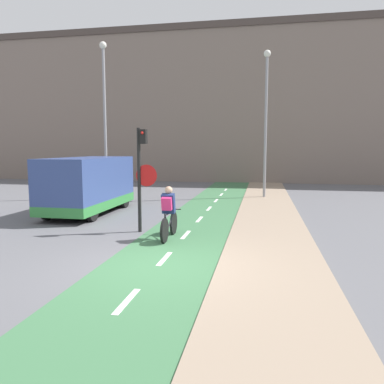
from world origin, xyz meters
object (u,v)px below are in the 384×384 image
object	(u,v)px
traffic_light_pole	(142,168)
street_lamp_sidewalk	(266,110)
street_lamp_far	(105,106)
van	(89,186)
cyclist_near	(169,214)

from	to	relation	value
traffic_light_pole	street_lamp_sidewalk	xyz separation A→B (m)	(3.78, 9.03, 2.57)
street_lamp_sidewalk	street_lamp_far	bearing A→B (deg)	-167.43
van	street_lamp_sidewalk	bearing A→B (deg)	41.41
cyclist_near	van	distance (m)	5.60
traffic_light_pole	street_lamp_far	world-z (taller)	street_lamp_far
street_lamp_far	van	distance (m)	5.77
van	cyclist_near	bearing A→B (deg)	-40.84
street_lamp_far	cyclist_near	xyz separation A→B (m)	(5.35, -7.99, -4.02)
van	traffic_light_pole	bearing A→B (deg)	-42.23
street_lamp_sidewalk	cyclist_near	size ratio (longest dim) A/B	4.26
street_lamp_far	street_lamp_sidewalk	distance (m)	8.29
street_lamp_far	van	world-z (taller)	street_lamp_far
street_lamp_sidewalk	traffic_light_pole	bearing A→B (deg)	-112.73
traffic_light_pole	street_lamp_sidewalk	distance (m)	10.12
street_lamp_sidewalk	van	size ratio (longest dim) A/B	1.53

